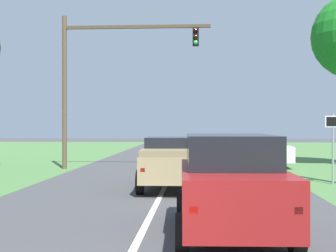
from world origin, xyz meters
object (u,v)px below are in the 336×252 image
(traffic_light, at_px, (102,68))
(red_suv_near, at_px, (230,183))
(pickup_truck_lead, at_px, (170,162))
(crossing_suv_far, at_px, (249,151))
(keep_moving_sign, at_px, (333,139))

(traffic_light, bearing_deg, red_suv_near, -68.44)
(red_suv_near, xyz_separation_m, traffic_light, (-5.54, 14.01, 4.10))
(pickup_truck_lead, relative_size, crossing_suv_far, 1.06)
(red_suv_near, xyz_separation_m, keep_moving_sign, (4.49, 8.46, 0.67))
(keep_moving_sign, xyz_separation_m, crossing_suv_far, (-2.48, 6.66, -0.85))
(red_suv_near, height_order, pickup_truck_lead, red_suv_near)
(red_suv_near, relative_size, traffic_light, 0.61)
(traffic_light, xyz_separation_m, keep_moving_sign, (10.03, -5.56, -3.43))
(pickup_truck_lead, distance_m, keep_moving_sign, 6.38)
(keep_moving_sign, distance_m, crossing_suv_far, 7.15)
(red_suv_near, distance_m, traffic_light, 15.62)
(pickup_truck_lead, relative_size, keep_moving_sign, 1.81)
(traffic_light, relative_size, keep_moving_sign, 2.86)
(traffic_light, height_order, keep_moving_sign, traffic_light)
(red_suv_near, height_order, traffic_light, traffic_light)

